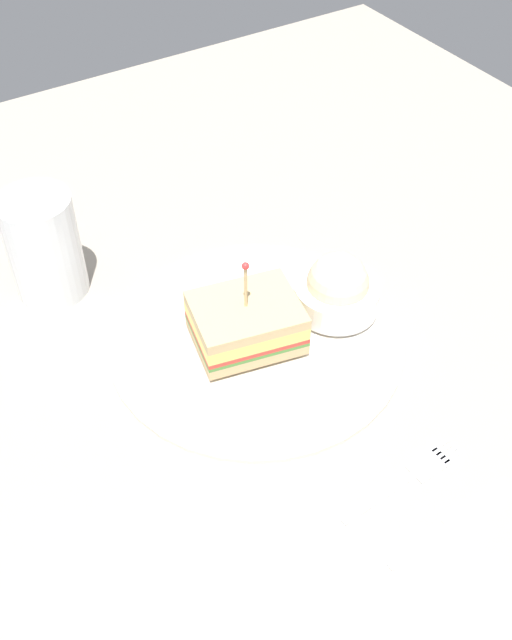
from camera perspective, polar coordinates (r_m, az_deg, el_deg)
The scene contains 7 objects.
ground_plane at distance 75.58cm, azimuth 0.00°, elevation -2.14°, with size 120.00×120.00×2.00cm, color #9E9384.
plate at distance 74.49cm, azimuth 0.00°, elevation -1.36°, with size 29.21×29.21×0.99cm, color silver.
sandwich_half_center at distance 72.15cm, azimuth -0.78°, elevation -0.15°, with size 9.88×11.51×9.76cm.
coleslaw_bowl at distance 75.85cm, azimuth 6.19°, elevation 2.36°, with size 8.76×8.76×6.31cm.
drink_glass at distance 80.02cm, azimuth -15.73°, elevation 5.07°, with size 7.49×7.49×11.56cm.
fork at distance 66.32cm, azimuth 11.94°, elevation -11.34°, with size 2.42×12.84×0.35cm.
knife at distance 64.74cm, azimuth 15.13°, elevation -14.42°, with size 1.75×13.43×0.35cm.
Camera 1 is at (43.66, -27.28, 54.33)cm, focal length 42.14 mm.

